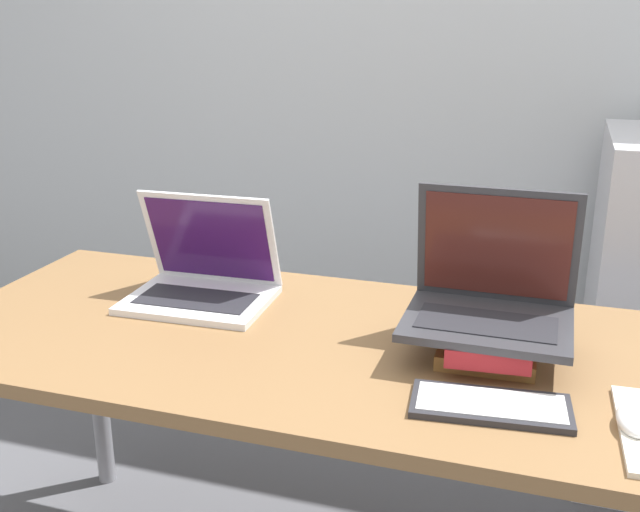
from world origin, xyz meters
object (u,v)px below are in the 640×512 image
(laptop_on_books, at_px, (490,297))
(wireless_keyboard, at_px, (491,406))
(laptop_left, at_px, (203,279))
(book_stack, at_px, (489,339))
(mouse, at_px, (636,419))

(laptop_on_books, relative_size, wireless_keyboard, 1.14)
(laptop_left, distance_m, wireless_keyboard, 0.76)
(laptop_left, xyz_separation_m, laptop_on_books, (0.66, -0.08, 0.07))
(laptop_left, relative_size, book_stack, 1.17)
(laptop_on_books, bearing_deg, wireless_keyboard, -82.44)
(laptop_on_books, xyz_separation_m, wireless_keyboard, (0.03, -0.23, -0.11))
(book_stack, bearing_deg, mouse, -38.90)
(book_stack, relative_size, wireless_keyboard, 1.01)
(book_stack, bearing_deg, laptop_on_books, 105.53)
(laptop_left, relative_size, mouse, 3.05)
(book_stack, bearing_deg, laptop_left, 171.58)
(mouse, bearing_deg, laptop_on_books, 139.68)
(mouse, bearing_deg, book_stack, 141.10)
(laptop_on_books, bearing_deg, book_stack, -74.47)
(wireless_keyboard, bearing_deg, book_stack, 97.03)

